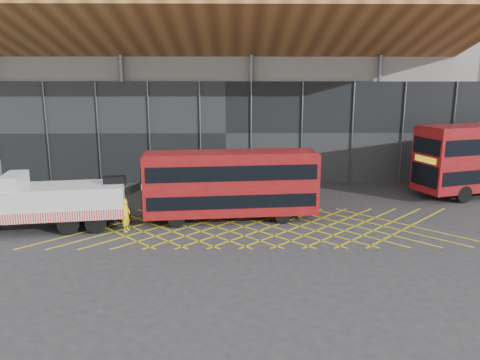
{
  "coord_description": "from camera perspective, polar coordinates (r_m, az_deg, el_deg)",
  "views": [
    {
      "loc": [
        2.64,
        -25.52,
        8.44
      ],
      "look_at": [
        3.0,
        1.5,
        2.4
      ],
      "focal_mm": 35.0,
      "sensor_mm": 36.0,
      "label": 1
    }
  ],
  "objects": [
    {
      "name": "worker",
      "position": [
        26.62,
        -13.72,
        -4.18
      ],
      "size": [
        0.55,
        0.74,
        1.84
      ],
      "primitive_type": "imported",
      "rotation": [
        0.0,
        0.0,
        1.39
      ],
      "color": "yellow",
      "rests_on": "ground_plane"
    },
    {
      "name": "construction_building",
      "position": [
        43.92,
        -1.75,
        13.3
      ],
      "size": [
        55.0,
        23.97,
        18.0
      ],
      "color": "gray",
      "rests_on": "ground_plane"
    },
    {
      "name": "road_markings",
      "position": [
        26.91,
        2.18,
        -5.67
      ],
      "size": [
        24.76,
        7.16,
        0.01
      ],
      "color": "gold",
      "rests_on": "ground_plane"
    },
    {
      "name": "bus_towed",
      "position": [
        27.49,
        -1.15,
        -0.33
      ],
      "size": [
        10.33,
        3.36,
        4.13
      ],
      "rotation": [
        0.0,
        0.0,
        0.1
      ],
      "color": "maroon",
      "rests_on": "ground_plane"
    },
    {
      "name": "recovery_truck",
      "position": [
        28.22,
        -24.14,
        -2.14
      ],
      "size": [
        11.23,
        4.07,
        3.89
      ],
      "rotation": [
        0.0,
        0.0,
        0.16
      ],
      "color": "black",
      "rests_on": "ground_plane"
    },
    {
      "name": "ground_plane",
      "position": [
        27.01,
        -6.37,
        -5.69
      ],
      "size": [
        120.0,
        120.0,
        0.0
      ],
      "primitive_type": "plane",
      "color": "#2C2C2F"
    }
  ]
}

